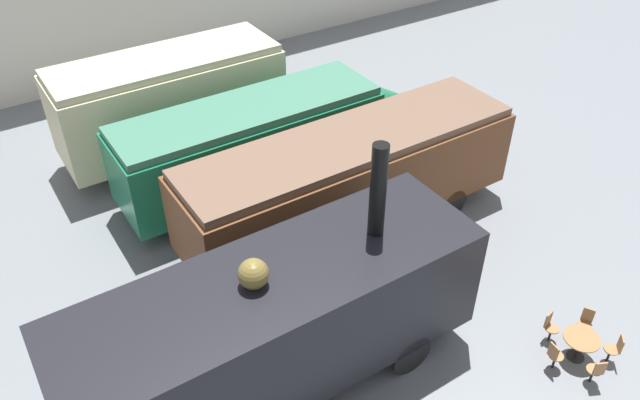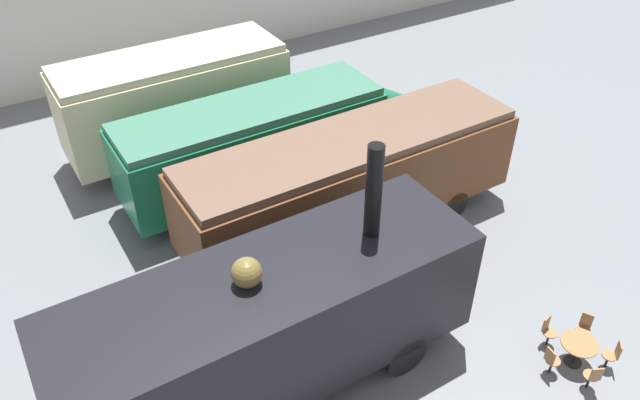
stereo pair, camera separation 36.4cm
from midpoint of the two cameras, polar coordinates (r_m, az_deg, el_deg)
ground_plane at (r=18.56m, az=3.16°, el=-5.18°), size 80.00×80.00×0.00m
passenger_coach_vintage at (r=22.74m, az=-12.74°, el=9.18°), size 7.83×2.84×3.74m
streamlined_locomotive at (r=20.64m, az=-3.90°, el=5.95°), size 10.69×2.71×3.14m
passenger_coach_wooden at (r=18.49m, az=3.32°, el=2.20°), size 10.46×2.86×3.25m
steam_locomotive at (r=13.90m, az=-3.67°, el=-11.00°), size 9.39×2.88×5.80m
cafe_table_near at (r=16.73m, az=23.13°, el=-12.27°), size 0.88×0.88×0.70m
cafe_chair_0 at (r=16.29m, az=21.00°, el=-13.46°), size 0.37×0.36×0.87m
cafe_chair_1 at (r=16.33m, az=24.31°, el=-14.46°), size 0.38×0.40×0.87m
cafe_chair_2 at (r=16.99m, az=25.80°, el=-12.55°), size 0.40×0.40×0.87m
cafe_chair_3 at (r=17.34m, az=23.59°, el=-10.53°), size 0.40×0.39×0.87m
cafe_chair_4 at (r=16.93m, az=20.70°, el=-11.00°), size 0.36×0.38×0.87m
visitor_person at (r=17.45m, az=9.83°, el=-4.74°), size 0.34×0.34×1.80m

